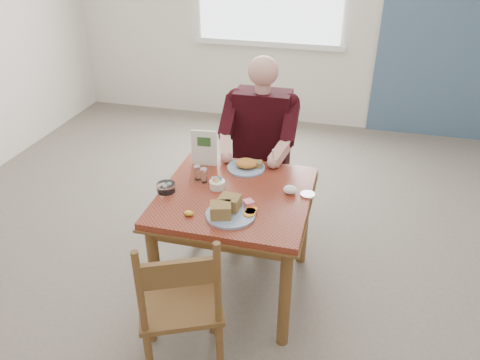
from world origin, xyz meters
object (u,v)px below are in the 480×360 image
(diner, at_px, (260,137))
(far_plate, at_px, (247,165))
(chair_near, at_px, (181,304))
(chair_far, at_px, (262,171))
(table, at_px, (235,208))
(near_plate, at_px, (229,210))

(diner, bearing_deg, far_plate, -90.57)
(chair_near, xyz_separation_m, diner, (0.10, 1.41, 0.33))
(chair_far, xyz_separation_m, far_plate, (-0.00, -0.48, 0.30))
(table, height_order, far_plate, far_plate)
(near_plate, relative_size, far_plate, 1.19)
(far_plate, bearing_deg, near_plate, -86.89)
(chair_far, distance_m, near_plate, 1.08)
(table, xyz_separation_m, far_plate, (-0.00, 0.32, 0.14))
(table, distance_m, far_plate, 0.35)
(chair_far, relative_size, diner, 0.69)
(diner, relative_size, far_plate, 5.11)
(chair_near, distance_m, far_plate, 1.07)
(near_plate, distance_m, far_plate, 0.55)
(table, xyz_separation_m, diner, (0.00, 0.71, 0.17))
(table, bearing_deg, chair_near, -98.48)
(table, relative_size, diner, 0.66)
(chair_far, bearing_deg, near_plate, -88.55)
(table, height_order, diner, diner)
(chair_near, bearing_deg, far_plate, 84.37)
(table, xyz_separation_m, near_plate, (0.03, -0.23, 0.15))
(chair_far, height_order, near_plate, chair_far)
(table, height_order, chair_near, chair_near)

